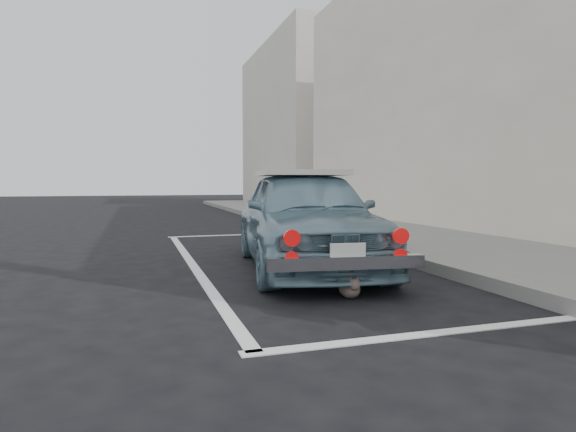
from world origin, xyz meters
The scene contains 9 objects.
ground centered at (0.00, 0.00, 0.00)m, with size 80.00×80.00×0.00m, color black.
sidewalk centered at (3.20, 2.00, 0.07)m, with size 2.80×40.00×0.15m, color slate.
shop_building centered at (6.33, 4.00, 3.49)m, with size 3.50×18.00×7.00m.
building_far centered at (6.35, 20.00, 4.00)m, with size 3.50×10.00×8.00m, color beige.
pline_rear centered at (0.50, -0.50, 0.00)m, with size 3.00×0.12×0.01m, color silver.
pline_front centered at (0.50, 6.50, 0.00)m, with size 3.00×0.12×0.01m, color silver.
pline_side centered at (-0.90, 3.00, 0.00)m, with size 0.12×7.00×0.01m, color silver.
retro_coupe centered at (0.48, 2.37, 0.66)m, with size 2.09×4.04×1.31m.
cat centered at (0.33, 0.69, 0.11)m, with size 0.23×0.45×0.24m.
Camera 1 is at (-1.62, -3.48, 1.11)m, focal length 30.00 mm.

